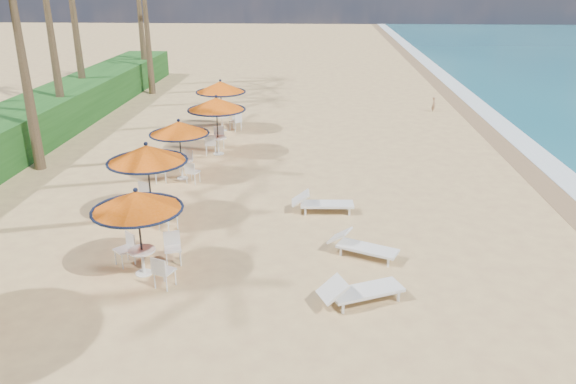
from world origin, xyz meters
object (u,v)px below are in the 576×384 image
at_px(station_1, 146,164).
at_px(lounger_far, 321,203).
at_px(lounger_near, 358,290).
at_px(lounger_mid, 361,245).
at_px(station_4, 222,92).
at_px(station_2, 179,135).
at_px(station_0, 140,211).
at_px(station_3, 216,109).

xyz_separation_m(station_1, lounger_far, (5.38, 0.94, -1.55)).
xyz_separation_m(lounger_near, lounger_mid, (0.21, 2.43, -0.02)).
bearing_deg(lounger_mid, lounger_far, 134.78).
xyz_separation_m(station_1, station_4, (0.52, 11.10, 0.07)).
xyz_separation_m(station_2, lounger_mid, (6.42, -6.00, -1.39)).
bearing_deg(station_1, station_0, -76.44).
bearing_deg(station_4, lounger_far, -64.44).
xyz_separation_m(station_0, lounger_mid, (5.67, 1.30, -1.44)).
relative_size(station_2, lounger_near, 1.08).
height_order(lounger_mid, lounger_far, lounger_far).
height_order(station_3, lounger_near, station_3).
bearing_deg(lounger_near, station_3, 90.88).
distance_m(station_2, station_3, 3.38).
bearing_deg(station_2, station_4, 86.43).
height_order(station_4, lounger_far, station_4).
bearing_deg(lounger_near, station_2, 102.56).
bearing_deg(lounger_near, station_4, 86.43).
xyz_separation_m(station_1, station_2, (0.07, 3.92, -0.18)).
relative_size(station_0, station_3, 0.93).
height_order(station_4, lounger_near, station_4).
distance_m(station_3, lounger_near, 12.96).
relative_size(station_4, lounger_far, 1.25).
relative_size(station_2, lounger_mid, 1.16).
bearing_deg(lounger_mid, station_4, 138.92).
height_order(station_2, lounger_near, station_2).
xyz_separation_m(station_0, station_4, (-0.30, 14.47, 0.20)).
relative_size(station_1, lounger_mid, 1.28).
relative_size(station_4, lounger_near, 1.19).
xyz_separation_m(lounger_mid, lounger_far, (-1.11, 3.01, 0.01)).
height_order(station_1, lounger_mid, station_1).
bearing_deg(station_2, lounger_far, -29.33).
relative_size(station_3, lounger_mid, 1.28).
distance_m(station_1, station_4, 11.11).
height_order(station_3, lounger_far, station_3).
relative_size(station_0, station_2, 1.03).
bearing_deg(station_4, station_1, -92.66).
bearing_deg(lounger_far, station_3, 122.71).
height_order(station_0, lounger_near, station_0).
height_order(station_1, lounger_far, station_1).
relative_size(station_4, lounger_mid, 1.27).
bearing_deg(station_0, lounger_far, 43.38).
bearing_deg(lounger_far, station_2, 147.74).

